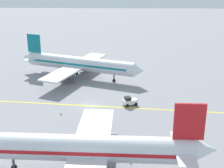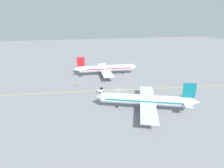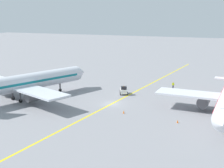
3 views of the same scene
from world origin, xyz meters
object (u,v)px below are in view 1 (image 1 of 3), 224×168
object	(u,v)px
traffic_cone_far_edge	(131,162)
traffic_cone_mid_apron	(95,81)
baggage_tug_white	(130,101)
airplane_adjacent_stand	(78,64)
traffic_cone_near_nose	(61,113)
traffic_cone_by_wingtip	(41,140)
airplane_at_gate	(85,149)
ground_crew_worker	(187,122)

from	to	relation	value
traffic_cone_far_edge	traffic_cone_mid_apron	bearing A→B (deg)	12.94
baggage_tug_white	traffic_cone_mid_apron	world-z (taller)	baggage_tug_white
baggage_tug_white	traffic_cone_mid_apron	bearing A→B (deg)	30.34
airplane_adjacent_stand	traffic_cone_near_nose	size ratio (longest dim) A/B	62.38
traffic_cone_by_wingtip	traffic_cone_far_edge	xyz separation A→B (m)	(-5.84, -14.53, 0.00)
airplane_at_gate	traffic_cone_mid_apron	xyz separation A→B (m)	(38.28, 1.99, -3.43)
baggage_tug_white	traffic_cone_near_nose	bearing A→B (deg)	110.70
ground_crew_worker	traffic_cone_far_edge	world-z (taller)	ground_crew_worker
traffic_cone_far_edge	airplane_at_gate	bearing A→B (deg)	109.92
airplane_at_gate	airplane_adjacent_stand	bearing A→B (deg)	8.75
airplane_at_gate	traffic_cone_mid_apron	size ratio (longest dim) A/B	64.49
traffic_cone_mid_apron	traffic_cone_by_wingtip	world-z (taller)	same
traffic_cone_mid_apron	airplane_at_gate	bearing A→B (deg)	-177.02
airplane_adjacent_stand	ground_crew_worker	bearing A→B (deg)	-140.33
airplane_at_gate	traffic_cone_far_edge	bearing A→B (deg)	-70.08
baggage_tug_white	ground_crew_worker	xyz separation A→B (m)	(-9.40, -10.02, 0.01)
baggage_tug_white	traffic_cone_by_wingtip	world-z (taller)	baggage_tug_white
airplane_at_gate	traffic_cone_mid_apron	distance (m)	38.48
traffic_cone_near_nose	traffic_cone_mid_apron	xyz separation A→B (m)	(19.78, -4.87, 0.00)
airplane_adjacent_stand	traffic_cone_far_edge	distance (m)	41.89
airplane_at_gate	traffic_cone_near_nose	size ratio (longest dim) A/B	64.49
ground_crew_worker	traffic_cone_mid_apron	size ratio (longest dim) A/B	3.05
traffic_cone_near_nose	traffic_cone_by_wingtip	bearing A→B (deg)	172.37
traffic_cone_by_wingtip	airplane_adjacent_stand	bearing A→B (deg)	-3.01
ground_crew_worker	traffic_cone_by_wingtip	bearing A→B (deg)	103.71
baggage_tug_white	traffic_cone_mid_apron	xyz separation A→B (m)	(14.69, 8.60, -0.63)
ground_crew_worker	traffic_cone_mid_apron	xyz separation A→B (m)	(24.10, 18.62, -0.63)
baggage_tug_white	ground_crew_worker	world-z (taller)	baggage_tug_white
baggage_tug_white	ground_crew_worker	distance (m)	13.74
airplane_at_gate	traffic_cone_near_nose	distance (m)	20.03
baggage_tug_white	traffic_cone_by_wingtip	distance (m)	21.46
airplane_at_gate	ground_crew_worker	bearing A→B (deg)	-49.54
airplane_at_gate	ground_crew_worker	distance (m)	22.03
traffic_cone_mid_apron	airplane_adjacent_stand	bearing A→B (deg)	50.02
airplane_adjacent_stand	traffic_cone_by_wingtip	distance (m)	34.14
baggage_tug_white	traffic_cone_far_edge	distance (m)	21.32
airplane_adjacent_stand	baggage_tug_white	bearing A→B (deg)	-144.67
baggage_tug_white	airplane_adjacent_stand	bearing A→B (deg)	35.33
airplane_at_gate	airplane_adjacent_stand	world-z (taller)	same
traffic_cone_by_wingtip	traffic_cone_mid_apron	bearing A→B (deg)	-11.72
traffic_cone_mid_apron	traffic_cone_by_wingtip	size ratio (longest dim) A/B	1.00
baggage_tug_white	traffic_cone_far_edge	world-z (taller)	baggage_tug_white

